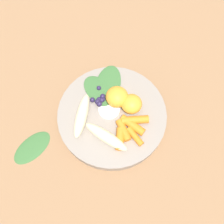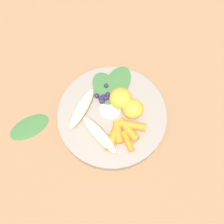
{
  "view_description": "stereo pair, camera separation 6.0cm",
  "coord_description": "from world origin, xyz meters",
  "px_view_note": "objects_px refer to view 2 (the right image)",
  "views": [
    {
      "loc": [
        0.03,
        0.23,
        0.59
      ],
      "look_at": [
        0.0,
        0.0,
        0.04
      ],
      "focal_mm": 41.14,
      "sensor_mm": 36.0,
      "label": 1
    },
    {
      "loc": [
        -0.03,
        0.23,
        0.59
      ],
      "look_at": [
        0.0,
        0.0,
        0.04
      ],
      "focal_mm": 41.14,
      "sensor_mm": 36.0,
      "label": 2
    }
  ],
  "objects_px": {
    "banana_peeled_left": "(99,134)",
    "kale_leaf_stray": "(29,127)",
    "banana_peeled_right": "(82,107)",
    "orange_segment_near": "(121,98)",
    "bowl": "(112,116)"
  },
  "relations": [
    {
      "from": "banana_peeled_left",
      "to": "kale_leaf_stray",
      "type": "relative_size",
      "value": 1.11
    },
    {
      "from": "banana_peeled_left",
      "to": "banana_peeled_right",
      "type": "bearing_deg",
      "value": 170.43
    },
    {
      "from": "bowl",
      "to": "banana_peeled_right",
      "type": "height_order",
      "value": "banana_peeled_right"
    },
    {
      "from": "bowl",
      "to": "banana_peeled_left",
      "type": "xyz_separation_m",
      "value": [
        0.02,
        0.06,
        0.03
      ]
    },
    {
      "from": "banana_peeled_right",
      "to": "kale_leaf_stray",
      "type": "distance_m",
      "value": 0.14
    },
    {
      "from": "bowl",
      "to": "kale_leaf_stray",
      "type": "relative_size",
      "value": 2.62
    },
    {
      "from": "banana_peeled_right",
      "to": "kale_leaf_stray",
      "type": "xyz_separation_m",
      "value": [
        0.13,
        0.05,
        -0.04
      ]
    },
    {
      "from": "banana_peeled_left",
      "to": "orange_segment_near",
      "type": "relative_size",
      "value": 2.06
    },
    {
      "from": "banana_peeled_left",
      "to": "kale_leaf_stray",
      "type": "xyz_separation_m",
      "value": [
        0.18,
        -0.01,
        -0.04
      ]
    },
    {
      "from": "kale_leaf_stray",
      "to": "banana_peeled_right",
      "type": "bearing_deg",
      "value": 164.64
    },
    {
      "from": "banana_peeled_left",
      "to": "kale_leaf_stray",
      "type": "bearing_deg",
      "value": -141.8
    },
    {
      "from": "bowl",
      "to": "kale_leaf_stray",
      "type": "distance_m",
      "value": 0.2
    },
    {
      "from": "bowl",
      "to": "banana_peeled_right",
      "type": "relative_size",
      "value": 2.36
    },
    {
      "from": "kale_leaf_stray",
      "to": "orange_segment_near",
      "type": "bearing_deg",
      "value": 163.56
    },
    {
      "from": "orange_segment_near",
      "to": "kale_leaf_stray",
      "type": "relative_size",
      "value": 0.54
    }
  ]
}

